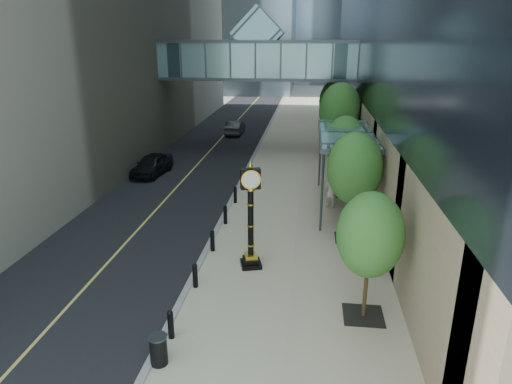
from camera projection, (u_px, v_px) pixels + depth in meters
ground at (250, 367)px, 13.55m from camera, size 320.00×320.00×0.00m
road at (235, 123)px, 51.93m from camera, size 8.00×180.00×0.02m
sidewalk at (306, 124)px, 51.02m from camera, size 8.00×180.00×0.06m
curb at (270, 124)px, 51.47m from camera, size 0.25×180.00×0.07m
skywalk at (258, 57)px, 37.72m from camera, size 17.00×4.20×5.80m
entrance_canopy at (346, 135)px, 24.97m from camera, size 3.00×8.00×4.38m
bollard_row at (219, 228)px, 22.15m from camera, size 0.20×16.20×0.90m
street_trees at (343, 127)px, 29.37m from camera, size 3.02×28.54×6.22m
street_clock at (251, 224)px, 18.78m from camera, size 1.04×1.04×4.49m
trash_bin at (159, 351)px, 13.47m from camera, size 0.67×0.67×0.90m
pedestrian at (331, 192)px, 25.80m from camera, size 0.80×0.66×1.89m
car_near at (152, 165)px, 32.20m from camera, size 2.27×4.49×1.47m
car_far at (235, 127)px, 45.74m from camera, size 1.47×4.22×1.39m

